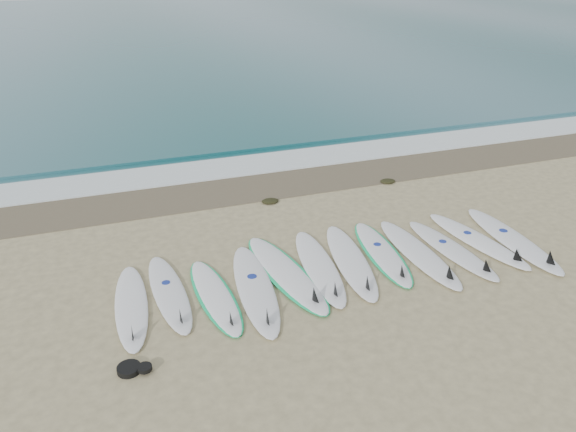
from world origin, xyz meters
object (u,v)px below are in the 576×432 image
object	(u,v)px
surfboard_0	(131,307)
leash_coil	(132,369)
surfboard_6	(352,262)
surfboard_11	(515,240)

from	to	relation	value
surfboard_0	leash_coil	world-z (taller)	surfboard_0
surfboard_6	leash_coil	world-z (taller)	surfboard_6
surfboard_6	surfboard_0	bearing A→B (deg)	-168.87
surfboard_0	leash_coil	bearing A→B (deg)	-91.25
surfboard_0	surfboard_11	bearing A→B (deg)	1.89
surfboard_6	surfboard_11	world-z (taller)	surfboard_11
surfboard_0	surfboard_11	world-z (taller)	surfboard_11
surfboard_11	surfboard_6	bearing A→B (deg)	177.65
surfboard_11	leash_coil	bearing A→B (deg)	-167.16
leash_coil	surfboard_6	bearing A→B (deg)	21.34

